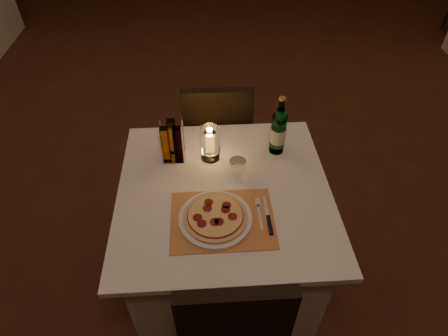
{
  "coord_description": "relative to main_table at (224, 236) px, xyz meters",
  "views": [
    {
      "loc": [
        -0.16,
        -1.97,
        2.03
      ],
      "look_at": [
        -0.08,
        -0.75,
        0.86
      ],
      "focal_mm": 30.0,
      "sensor_mm": 36.0,
      "label": 1
    }
  ],
  "objects": [
    {
      "name": "floor",
      "position": [
        0.08,
        0.77,
        -0.38
      ],
      "size": [
        8.0,
        10.0,
        0.02
      ],
      "primitive_type": "cube",
      "color": "#482317",
      "rests_on": "ground"
    },
    {
      "name": "main_table",
      "position": [
        0.0,
        0.0,
        0.0
      ],
      "size": [
        1.0,
        1.0,
        0.74
      ],
      "color": "silver",
      "rests_on": "ground"
    },
    {
      "name": "chair_far",
      "position": [
        0.0,
        0.71,
        0.18
      ],
      "size": [
        0.42,
        0.42,
        0.9
      ],
      "color": "black",
      "rests_on": "ground"
    },
    {
      "name": "placemat",
      "position": [
        -0.02,
        -0.18,
        0.37
      ],
      "size": [
        0.45,
        0.34,
        0.0
      ],
      "primitive_type": "cube",
      "color": "#CA8346",
      "rests_on": "main_table"
    },
    {
      "name": "plate",
      "position": [
        -0.05,
        -0.18,
        0.38
      ],
      "size": [
        0.32,
        0.32,
        0.01
      ],
      "primitive_type": "cylinder",
      "color": "white",
      "rests_on": "placemat"
    },
    {
      "name": "pizza",
      "position": [
        -0.05,
        -0.18,
        0.39
      ],
      "size": [
        0.28,
        0.28,
        0.02
      ],
      "color": "#D8B77F",
      "rests_on": "plate"
    },
    {
      "name": "fork",
      "position": [
        0.15,
        -0.15,
        0.37
      ],
      "size": [
        0.02,
        0.18,
        0.0
      ],
      "color": "silver",
      "rests_on": "placemat"
    },
    {
      "name": "knife",
      "position": [
        0.18,
        -0.21,
        0.37
      ],
      "size": [
        0.02,
        0.22,
        0.01
      ],
      "color": "black",
      "rests_on": "placemat"
    },
    {
      "name": "tumbler",
      "position": [
        0.07,
        0.1,
        0.41
      ],
      "size": [
        0.08,
        0.08,
        0.08
      ],
      "primitive_type": null,
      "color": "white",
      "rests_on": "main_table"
    },
    {
      "name": "water_bottle",
      "position": [
        0.29,
        0.26,
        0.5
      ],
      "size": [
        0.08,
        0.08,
        0.32
      ],
      "color": "#539B64",
      "rests_on": "main_table"
    },
    {
      "name": "hurricane_candle",
      "position": [
        -0.06,
        0.23,
        0.48
      ],
      "size": [
        0.1,
        0.1,
        0.19
      ],
      "color": "white",
      "rests_on": "main_table"
    },
    {
      "name": "cruet_caddy",
      "position": [
        -0.24,
        0.24,
        0.46
      ],
      "size": [
        0.12,
        0.12,
        0.21
      ],
      "color": "white",
      "rests_on": "main_table"
    }
  ]
}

